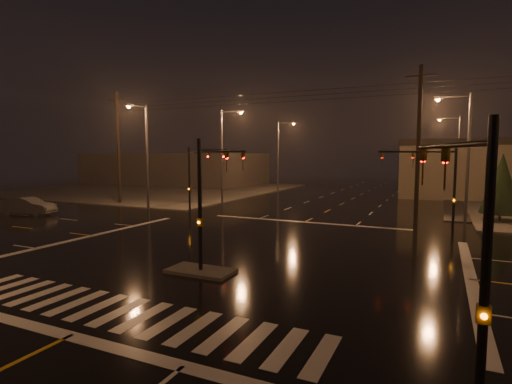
# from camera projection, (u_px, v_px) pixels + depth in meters

# --- Properties ---
(ground) EXTENTS (140.00, 140.00, 0.00)m
(ground) POSITION_uv_depth(u_px,v_px,m) (241.00, 253.00, 21.59)
(ground) COLOR black
(ground) RESTS_ON ground
(sidewalk_nw) EXTENTS (36.00, 36.00, 0.12)m
(sidewalk_nw) POSITION_uv_depth(u_px,v_px,m) (156.00, 189.00, 61.28)
(sidewalk_nw) COLOR #42403B
(sidewalk_nw) RESTS_ON ground
(median_island) EXTENTS (3.00, 1.60, 0.15)m
(median_island) POSITION_uv_depth(u_px,v_px,m) (201.00, 271.00, 17.98)
(median_island) COLOR #42403B
(median_island) RESTS_ON ground
(crosswalk) EXTENTS (15.00, 2.60, 0.01)m
(crosswalk) POSITION_uv_depth(u_px,v_px,m) (120.00, 312.00, 13.47)
(crosswalk) COLOR beige
(crosswalk) RESTS_ON ground
(stop_bar_near) EXTENTS (16.00, 0.50, 0.01)m
(stop_bar_near) POSITION_uv_depth(u_px,v_px,m) (70.00, 336.00, 11.67)
(stop_bar_near) COLOR beige
(stop_bar_near) RESTS_ON ground
(stop_bar_far) EXTENTS (16.00, 0.50, 0.01)m
(stop_bar_far) POSITION_uv_depth(u_px,v_px,m) (304.00, 222.00, 31.52)
(stop_bar_far) COLOR beige
(stop_bar_far) RESTS_ON ground
(commercial_block) EXTENTS (30.00, 18.00, 5.60)m
(commercial_block) POSITION_uv_depth(u_px,v_px,m) (176.00, 169.00, 73.96)
(commercial_block) COLOR #433D3B
(commercial_block) RESTS_ON ground
(signal_mast_median) EXTENTS (0.25, 4.59, 6.00)m
(signal_mast_median) POSITION_uv_depth(u_px,v_px,m) (211.00, 188.00, 18.48)
(signal_mast_median) COLOR black
(signal_mast_median) RESTS_ON ground
(signal_mast_ne) EXTENTS (4.84, 1.86, 6.00)m
(signal_mast_ne) POSITION_uv_depth(u_px,v_px,m) (438.00, 178.00, 26.40)
(signal_mast_ne) COLOR black
(signal_mast_ne) RESTS_ON ground
(signal_mast_nw) EXTENTS (4.84, 1.86, 6.00)m
(signal_mast_nw) POSITION_uv_depth(u_px,v_px,m) (197.00, 172.00, 34.39)
(signal_mast_nw) COLOR black
(signal_mast_nw) RESTS_ON ground
(signal_mast_se) EXTENTS (1.55, 3.87, 6.00)m
(signal_mast_se) POSITION_uv_depth(u_px,v_px,m) (468.00, 232.00, 8.15)
(signal_mast_se) COLOR black
(signal_mast_se) RESTS_ON ground
(streetlight_1) EXTENTS (2.77, 0.32, 10.00)m
(streetlight_1) POSITION_uv_depth(u_px,v_px,m) (224.00, 150.00, 42.01)
(streetlight_1) COLOR #38383A
(streetlight_1) RESTS_ON ground
(streetlight_2) EXTENTS (2.77, 0.32, 10.00)m
(streetlight_2) POSITION_uv_depth(u_px,v_px,m) (280.00, 151.00, 56.45)
(streetlight_2) COLOR #38383A
(streetlight_2) RESTS_ON ground
(streetlight_3) EXTENTS (2.77, 0.32, 10.00)m
(streetlight_3) POSITION_uv_depth(u_px,v_px,m) (464.00, 148.00, 30.80)
(streetlight_3) COLOR #38383A
(streetlight_3) RESTS_ON ground
(streetlight_4) EXTENTS (2.77, 0.32, 10.00)m
(streetlight_4) POSITION_uv_depth(u_px,v_px,m) (456.00, 151.00, 48.85)
(streetlight_4) COLOR #38383A
(streetlight_4) RESTS_ON ground
(streetlight_5) EXTENTS (0.32, 2.77, 10.00)m
(streetlight_5) POSITION_uv_depth(u_px,v_px,m) (145.00, 150.00, 37.88)
(streetlight_5) COLOR #38383A
(streetlight_5) RESTS_ON ground
(utility_pole_0) EXTENTS (2.20, 0.32, 12.00)m
(utility_pole_0) POSITION_uv_depth(u_px,v_px,m) (118.00, 147.00, 42.92)
(utility_pole_0) COLOR black
(utility_pole_0) RESTS_ON ground
(utility_pole_1) EXTENTS (2.20, 0.32, 12.00)m
(utility_pole_1) POSITION_uv_depth(u_px,v_px,m) (418.00, 144.00, 30.30)
(utility_pole_1) COLOR black
(utility_pole_1) RESTS_ON ground
(conifer_0) EXTENTS (3.04, 3.04, 5.45)m
(conifer_0) POSITION_uv_depth(u_px,v_px,m) (502.00, 183.00, 31.16)
(conifer_0) COLOR black
(conifer_0) RESTS_ON ground
(car_crossing) EXTENTS (4.99, 2.86, 1.56)m
(car_crossing) POSITION_uv_depth(u_px,v_px,m) (28.00, 206.00, 35.39)
(car_crossing) COLOR #54575B
(car_crossing) RESTS_ON ground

